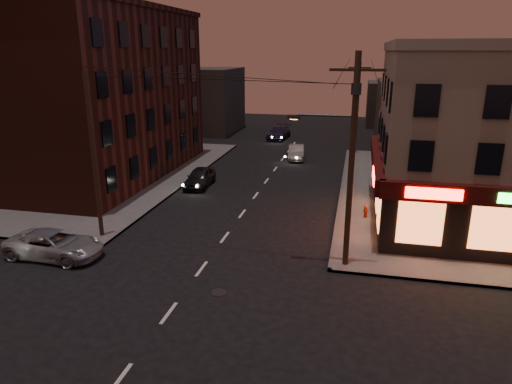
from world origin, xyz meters
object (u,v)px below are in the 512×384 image
(sedan_near, at_px, (200,177))
(sedan_mid, at_px, (296,152))
(fire_hydrant, at_px, (366,211))
(sedan_far, at_px, (279,133))
(suv_cross, at_px, (55,244))

(sedan_near, distance_m, sedan_mid, 12.48)
(sedan_mid, xyz_separation_m, fire_hydrant, (6.51, -15.63, -0.11))
(sedan_mid, xyz_separation_m, sedan_far, (-3.51, 10.11, 0.05))
(suv_cross, distance_m, sedan_far, 35.20)
(sedan_mid, relative_size, sedan_far, 0.82)
(sedan_mid, bearing_deg, suv_cross, -116.64)
(suv_cross, distance_m, sedan_mid, 26.26)
(sedan_near, relative_size, fire_hydrant, 5.48)
(suv_cross, relative_size, fire_hydrant, 6.40)
(suv_cross, xyz_separation_m, sedan_near, (2.98, 13.74, 0.03))
(suv_cross, height_order, fire_hydrant, suv_cross)
(sedan_near, distance_m, fire_hydrant, 13.42)
(sedan_far, bearing_deg, sedan_mid, -65.85)
(sedan_near, distance_m, sedan_far, 21.18)
(sedan_near, bearing_deg, suv_cross, -104.23)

